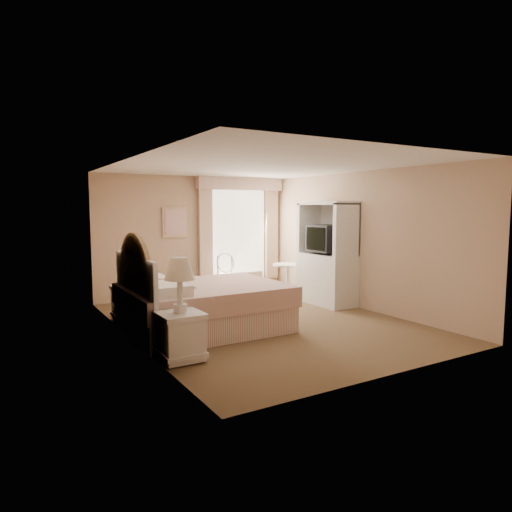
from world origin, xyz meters
TOP-DOWN VIEW (x-y plane):
  - room at (0.00, 0.00)m, footprint 4.21×5.51m
  - window at (1.05, 2.65)m, footprint 2.05×0.22m
  - framed_art at (-0.45, 2.71)m, footprint 0.52×0.04m
  - bed at (-1.11, 0.03)m, footprint 2.32×1.83m
  - nightstand_near at (-1.84, -1.12)m, footprint 0.51×0.51m
  - nightstand_far at (-1.84, 1.22)m, footprint 0.50×0.50m
  - round_table at (1.62, 1.62)m, footprint 0.64×0.64m
  - cafe_chair at (0.51, 2.22)m, footprint 0.48×0.48m
  - armoire at (1.81, 0.58)m, footprint 0.59×1.18m

SIDE VIEW (x-z plane):
  - bed at x=-1.11m, z-range -0.42..1.20m
  - round_table at x=1.62m, z-range 0.11..0.79m
  - nightstand_far at x=-1.84m, z-range -0.15..1.05m
  - nightstand_near at x=-1.84m, z-range -0.15..1.09m
  - cafe_chair at x=0.51m, z-range 0.07..0.99m
  - armoire at x=1.81m, z-range -0.17..1.80m
  - room at x=0.00m, z-range -0.01..2.50m
  - window at x=1.05m, z-range 0.09..2.60m
  - framed_art at x=-0.45m, z-range 1.24..1.86m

